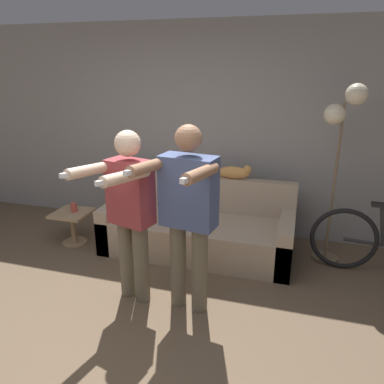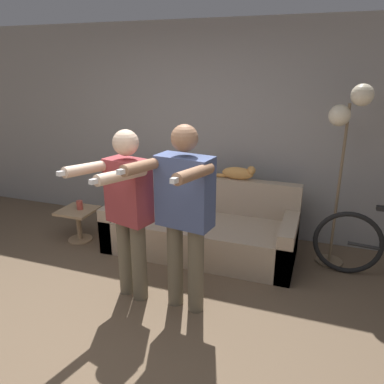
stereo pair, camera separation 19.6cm
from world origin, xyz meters
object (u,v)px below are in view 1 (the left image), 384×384
floor_lamp (343,123)px  couch (198,229)px  person_left (129,208)px  person_right (188,208)px  cup (74,207)px  side_table (73,221)px  cat (235,172)px

floor_lamp → couch: bearing=-171.8°
person_left → person_right: bearing=15.2°
cup → floor_lamp: bearing=8.5°
couch → side_table: (-1.51, -0.26, 0.03)m
cat → person_right: bearing=-95.6°
couch → cup: couch is taller
person_right → floor_lamp: 1.89m
floor_lamp → side_table: size_ratio=4.57×
cat → cup: bearing=-163.2°
person_left → side_table: person_left is taller
couch → side_table: bearing=-170.4°
person_right → floor_lamp: floor_lamp is taller
person_left → side_table: bearing=159.7°
person_left → cat: (0.67, 1.42, -0.01)m
cat → couch: bearing=-137.5°
couch → person_right: person_right is taller
cat → floor_lamp: (1.10, -0.11, 0.63)m
side_table → cup: cup is taller
cat → floor_lamp: 1.27m
cup → couch: bearing=8.9°
floor_lamp → person_right: bearing=-133.4°
side_table → cat: bearing=17.2°
couch → person_right: 1.32m
side_table → floor_lamp: bearing=8.9°
person_right → cup: 1.97m
person_left → floor_lamp: bearing=51.5°
floor_lamp → cup: floor_lamp is taller
cat → side_table: size_ratio=1.19×
cup → cat: bearing=16.8°
couch → cat: cat is taller
floor_lamp → cup: (-2.94, -0.44, -1.07)m
side_table → person_right: bearing=-26.0°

